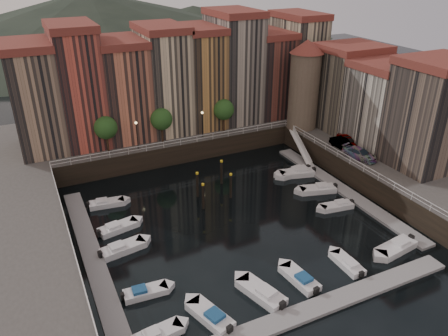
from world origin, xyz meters
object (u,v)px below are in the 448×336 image
boat_left_2 (122,248)px  car_a (347,142)px  gangway (301,147)px  car_c (359,154)px  corner_tower (304,83)px  boat_left_0 (157,335)px  mooring_pilings (213,185)px  boat_left_1 (145,292)px  car_b (342,144)px

boat_left_2 → car_a: car_a is taller
gangway → car_c: 9.66m
corner_tower → car_c: (0.17, -13.47, -6.47)m
boat_left_0 → mooring_pilings: bearing=47.9°
boat_left_1 → car_b: 35.94m
mooring_pilings → car_b: bearing=-1.1°
gangway → boat_left_1: (-29.99, -18.72, -1.59)m
corner_tower → boat_left_2: corner_tower is taller
gangway → car_a: 6.78m
boat_left_2 → car_b: car_b is taller
car_b → car_a: bearing=21.2°
gangway → mooring_pilings: (-16.82, -4.92, -0.27)m
car_a → car_b: car_a is taller
car_a → car_b: 1.13m
boat_left_0 → car_b: bearing=22.6°
mooring_pilings → boat_left_2: mooring_pilings is taller
car_c → boat_left_1: bearing=-178.6°
boat_left_0 → boat_left_1: (0.52, 5.27, -0.01)m
boat_left_1 → car_c: bearing=20.4°
corner_tower → car_a: bearing=-81.9°
car_c → gangway: bearing=93.9°
corner_tower → car_b: 11.76m
corner_tower → boat_left_0: (-33.41, -28.49, -9.86)m
corner_tower → boat_left_1: corner_tower is taller
corner_tower → boat_left_1: size_ratio=3.21×
corner_tower → car_c: bearing=-89.3°
corner_tower → car_c: size_ratio=2.78×
boat_left_2 → car_c: 33.61m
gangway → car_a: car_a is taller
car_c → boat_left_2: bearing=169.1°
corner_tower → gangway: 9.86m
mooring_pilings → boat_left_2: bearing=-154.4°
corner_tower → boat_left_2: size_ratio=2.71×
corner_tower → boat_left_0: corner_tower is taller
boat_left_0 → car_a: (34.75, 19.05, 3.45)m
car_a → boat_left_1: bearing=-138.6°
car_a → car_c: (-1.17, -4.03, -0.07)m
mooring_pilings → car_a: (21.06, -0.02, 2.14)m
gangway → boat_left_1: bearing=-148.0°
boat_left_2 → gangway: bearing=11.1°
boat_left_0 → car_b: size_ratio=1.02×
corner_tower → car_c: corner_tower is taller
corner_tower → boat_left_1: 41.45m
car_c → mooring_pilings: bearing=153.4°
corner_tower → gangway: corner_tower is taller
boat_left_2 → car_c: car_c is taller
car_b → car_c: car_c is taller
boat_left_0 → gangway: bearing=31.7°
corner_tower → boat_left_2: 38.07m
boat_left_1 → car_c: size_ratio=0.87×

